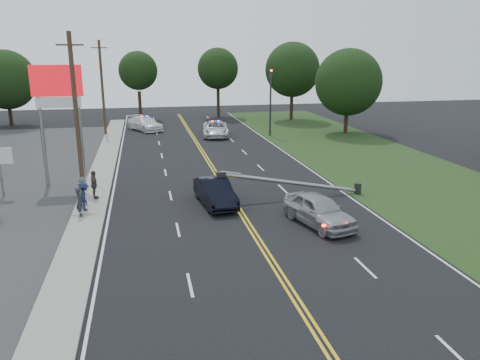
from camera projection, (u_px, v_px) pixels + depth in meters
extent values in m
plane|color=black|center=(268.00, 256.00, 20.89)|extent=(120.00, 120.00, 0.00)
cube|color=gray|center=(93.00, 199.00, 28.66)|extent=(1.80, 70.00, 0.12)
cube|color=#1D3414|center=(416.00, 181.00, 32.98)|extent=(12.00, 80.00, 0.01)
cube|color=gold|center=(228.00, 192.00, 30.32)|extent=(0.36, 80.00, 0.00)
cylinder|color=gray|center=(43.00, 135.00, 30.87)|extent=(0.24, 0.24, 7.00)
cylinder|color=gray|center=(81.00, 134.00, 31.34)|extent=(0.24, 0.24, 7.00)
cube|color=#B20B13|center=(56.00, 81.00, 30.18)|extent=(3.20, 0.35, 2.00)
cube|color=white|center=(59.00, 102.00, 30.55)|extent=(2.80, 0.30, 0.70)
cylinder|color=gray|center=(1.00, 175.00, 29.09)|extent=(0.14, 0.14, 2.80)
cylinder|color=#2D2D30|center=(270.00, 103.00, 49.91)|extent=(0.20, 0.20, 7.00)
cube|color=#2D2D30|center=(271.00, 73.00, 49.09)|extent=(0.28, 0.28, 0.90)
sphere|color=#FF0C07|center=(271.00, 71.00, 48.86)|extent=(0.22, 0.22, 0.22)
cylinder|color=#2D2D30|center=(358.00, 188.00, 29.94)|extent=(0.44, 0.44, 0.70)
cylinder|color=gray|center=(292.00, 183.00, 28.90)|extent=(8.90, 0.24, 1.80)
cube|color=#2D2D30|center=(221.00, 174.00, 27.82)|extent=(0.55, 0.32, 0.30)
cylinder|color=#382619|center=(76.00, 115.00, 29.08)|extent=(0.28, 0.28, 10.00)
cube|color=#382619|center=(70.00, 45.00, 27.96)|extent=(1.60, 0.10, 0.10)
cylinder|color=#382619|center=(102.00, 89.00, 49.84)|extent=(0.28, 0.28, 10.00)
cube|color=#382619|center=(99.00, 48.00, 48.73)|extent=(1.60, 0.10, 0.10)
cylinder|color=black|center=(10.00, 113.00, 57.04)|extent=(0.44, 0.44, 3.23)
sphere|color=black|center=(6.00, 80.00, 56.00)|extent=(7.08, 7.08, 7.08)
cylinder|color=black|center=(140.00, 105.00, 62.79)|extent=(0.44, 0.44, 3.71)
sphere|color=black|center=(138.00, 71.00, 61.59)|extent=(5.08, 5.08, 5.08)
cylinder|color=black|center=(218.00, 103.00, 64.94)|extent=(0.44, 0.44, 3.82)
sphere|color=black|center=(218.00, 69.00, 63.70)|extent=(5.56, 5.56, 5.56)
cylinder|color=black|center=(291.00, 106.00, 62.02)|extent=(0.44, 0.44, 3.80)
sphere|color=black|center=(292.00, 70.00, 60.79)|extent=(7.09, 7.09, 7.09)
cylinder|color=black|center=(346.00, 119.00, 51.77)|extent=(0.44, 0.44, 3.26)
sphere|color=black|center=(348.00, 82.00, 50.72)|extent=(7.21, 7.21, 7.21)
imported|color=black|center=(215.00, 192.00, 27.67)|extent=(2.17, 4.88, 1.56)
imported|color=#9DA0A5|center=(319.00, 210.00, 24.43)|extent=(3.05, 5.09, 1.62)
imported|color=silver|center=(216.00, 129.00, 50.19)|extent=(3.37, 6.01, 1.59)
imported|color=white|center=(145.00, 124.00, 53.87)|extent=(4.59, 5.91, 1.60)
imported|color=#292A31|center=(80.00, 202.00, 25.44)|extent=(0.50, 0.66, 1.61)
imported|color=#ACACB1|center=(84.00, 192.00, 26.97)|extent=(1.00, 1.07, 1.76)
imported|color=#1A2143|center=(85.00, 197.00, 26.33)|extent=(0.78, 1.13, 1.60)
imported|color=#504240|center=(94.00, 185.00, 28.39)|extent=(0.61, 1.09, 1.76)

